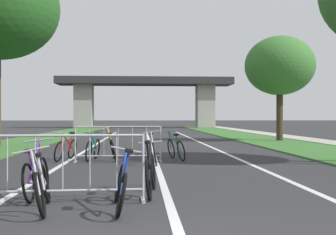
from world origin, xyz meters
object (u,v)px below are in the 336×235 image
(crowd_barrier_nearest, at_px, (63,168))
(bicycle_silver_0, at_px, (42,186))
(crowd_barrier_second, at_px, (118,144))
(bicycle_yellow_3, at_px, (112,148))
(tree_right_oak_near, at_px, (280,66))
(bicycle_red_5, at_px, (66,149))
(bicycle_green_1, at_px, (176,148))
(bicycle_blue_4, at_px, (121,186))
(bicycle_black_8, at_px, (151,173))
(bicycle_teal_7, at_px, (93,149))
(bicycle_white_2, at_px, (154,151))
(bicycle_purple_6, at_px, (36,176))

(crowd_barrier_nearest, xyz_separation_m, bicycle_silver_0, (-0.19, -0.54, -0.18))
(crowd_barrier_second, bearing_deg, bicycle_yellow_3, 110.34)
(crowd_barrier_nearest, relative_size, bicycle_silver_0, 1.58)
(tree_right_oak_near, relative_size, bicycle_red_5, 3.52)
(tree_right_oak_near, distance_m, bicycle_green_1, 11.95)
(tree_right_oak_near, relative_size, bicycle_blue_4, 3.45)
(bicycle_yellow_3, bearing_deg, crowd_barrier_second, -76.27)
(tree_right_oak_near, bearing_deg, bicycle_black_8, -115.62)
(bicycle_yellow_3, xyz_separation_m, bicycle_teal_7, (-0.58, -0.03, -0.02))
(bicycle_green_1, bearing_deg, bicycle_black_8, -112.87)
(tree_right_oak_near, xyz_separation_m, bicycle_green_1, (-6.37, -9.41, -3.70))
(crowd_barrier_second, height_order, bicycle_green_1, crowd_barrier_second)
(bicycle_green_1, xyz_separation_m, bicycle_teal_7, (-2.51, 0.01, 0.00))
(bicycle_yellow_3, bearing_deg, tree_right_oak_near, 41.86)
(bicycle_yellow_3, bearing_deg, bicycle_white_2, -49.12)
(bicycle_silver_0, height_order, bicycle_purple_6, bicycle_purple_6)
(bicycle_purple_6, height_order, bicycle_black_8, bicycle_purple_6)
(bicycle_silver_0, xyz_separation_m, bicycle_green_1, (2.44, 6.84, 0.01))
(bicycle_green_1, bearing_deg, bicycle_silver_0, -123.70)
(crowd_barrier_nearest, xyz_separation_m, bicycle_green_1, (2.26, 6.30, -0.17))
(crowd_barrier_second, height_order, bicycle_purple_6, crowd_barrier_second)
(bicycle_red_5, relative_size, bicycle_purple_6, 1.00)
(tree_right_oak_near, relative_size, crowd_barrier_nearest, 2.22)
(crowd_barrier_nearest, bearing_deg, bicycle_teal_7, 92.31)
(crowd_barrier_second, relative_size, bicycle_white_2, 1.53)
(bicycle_purple_6, relative_size, bicycle_teal_7, 1.02)
(tree_right_oak_near, height_order, bicycle_white_2, tree_right_oak_near)
(bicycle_yellow_3, bearing_deg, bicycle_blue_4, -91.72)
(bicycle_silver_0, relative_size, bicycle_black_8, 0.94)
(bicycle_yellow_3, distance_m, bicycle_purple_6, 5.96)
(bicycle_green_1, relative_size, bicycle_red_5, 0.97)
(bicycle_blue_4, height_order, bicycle_black_8, bicycle_black_8)
(crowd_barrier_nearest, xyz_separation_m, crowd_barrier_second, (0.53, 5.79, 0.00))
(bicycle_blue_4, bearing_deg, crowd_barrier_second, 89.12)
(bicycle_blue_4, relative_size, bicycle_teal_7, 1.03)
(crowd_barrier_second, relative_size, bicycle_red_5, 1.58)
(bicycle_yellow_3, distance_m, bicycle_red_5, 1.39)
(bicycle_green_1, distance_m, bicycle_purple_6, 6.49)
(bicycle_white_2, xyz_separation_m, bicycle_purple_6, (-2.06, -4.78, -0.02))
(bicycle_green_1, xyz_separation_m, bicycle_yellow_3, (-1.93, 0.04, 0.02))
(bicycle_blue_4, bearing_deg, bicycle_teal_7, 95.28)
(crowd_barrier_nearest, xyz_separation_m, bicycle_black_8, (1.37, 0.57, -0.16))
(bicycle_green_1, distance_m, bicycle_white_2, 1.29)
(crowd_barrier_nearest, relative_size, bicycle_green_1, 1.63)
(crowd_barrier_nearest, distance_m, bicycle_black_8, 1.49)
(tree_right_oak_near, bearing_deg, bicycle_yellow_3, -131.53)
(bicycle_silver_0, bearing_deg, crowd_barrier_second, -105.30)
(bicycle_red_5, xyz_separation_m, bicycle_black_8, (2.43, -5.79, 0.02))
(tree_right_oak_near, xyz_separation_m, bicycle_black_8, (-7.26, -15.15, -3.69))
(bicycle_blue_4, bearing_deg, bicycle_purple_6, 140.03)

